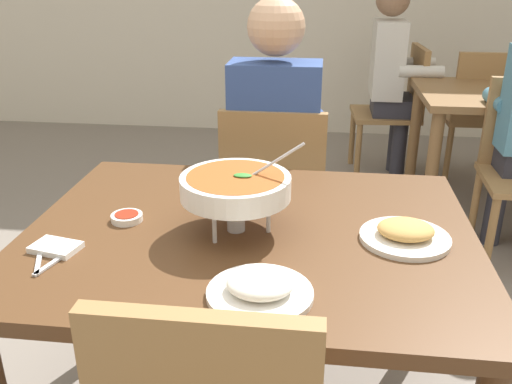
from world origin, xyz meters
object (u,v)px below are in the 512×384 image
object	(u,v)px
dining_table_main	(250,261)
diner_main	(275,140)
chair_diner_main	(274,195)
chair_bg_right	(399,104)
dining_table_far	(505,114)
appetizer_plate	(405,234)
patron_bg_right	(392,70)
curry_bowl	(236,187)
rice_plate	(260,289)
chair_bg_corner	(481,110)
sauce_dish	(127,217)

from	to	relation	value
dining_table_main	diner_main	world-z (taller)	diner_main
chair_diner_main	chair_bg_right	xyz separation A→B (m)	(0.71, 1.70, 0.00)
chair_diner_main	dining_table_far	world-z (taller)	chair_diner_main
appetizer_plate	patron_bg_right	xyz separation A→B (m)	(0.22, 2.46, -0.01)
chair_diner_main	appetizer_plate	size ratio (longest dim) A/B	3.75
curry_bowl	rice_plate	bearing A→B (deg)	-72.02
appetizer_plate	chair_bg_corner	distance (m)	2.54
dining_table_main	rice_plate	xyz separation A→B (m)	(0.07, -0.33, 0.12)
dining_table_far	chair_bg_corner	bearing A→B (deg)	90.91
appetizer_plate	chair_bg_right	world-z (taller)	chair_bg_right
patron_bg_right	chair_diner_main	bearing A→B (deg)	-111.00
dining_table_main	sauce_dish	world-z (taller)	sauce_dish
patron_bg_right	diner_main	bearing A→B (deg)	-111.38
sauce_dish	patron_bg_right	size ratio (longest dim) A/B	0.07
appetizer_plate	sauce_dish	distance (m)	0.78
chair_bg_right	patron_bg_right	xyz separation A→B (m)	(-0.07, -0.03, 0.24)
rice_plate	patron_bg_right	world-z (taller)	patron_bg_right
dining_table_far	chair_bg_right	world-z (taller)	chair_bg_right
diner_main	dining_table_far	world-z (taller)	diner_main
curry_bowl	chair_bg_corner	size ratio (longest dim) A/B	0.37
rice_plate	chair_bg_right	size ratio (longest dim) A/B	0.27
chair_bg_corner	dining_table_far	bearing A→B (deg)	-89.09
chair_diner_main	diner_main	distance (m)	0.24
dining_table_far	curry_bowl	bearing A→B (deg)	-123.67
appetizer_plate	chair_bg_corner	xyz separation A→B (m)	(0.81, 2.39, -0.25)
chair_bg_right	curry_bowl	bearing A→B (deg)	-106.80
dining_table_far	chair_bg_corner	size ratio (longest dim) A/B	1.11
sauce_dish	chair_bg_corner	size ratio (longest dim) A/B	0.10
diner_main	rice_plate	world-z (taller)	diner_main
dining_table_main	curry_bowl	xyz separation A→B (m)	(-0.04, -0.01, 0.23)
sauce_dish	dining_table_main	bearing A→B (deg)	-1.77
dining_table_main	patron_bg_right	xyz separation A→B (m)	(0.64, 2.45, 0.11)
diner_main	chair_bg_right	size ratio (longest dim) A/B	1.46
chair_diner_main	curry_bowl	xyz separation A→B (m)	(-0.04, -0.78, 0.36)
chair_diner_main	curry_bowl	world-z (taller)	curry_bowl
diner_main	dining_table_far	distance (m)	1.66
chair_diner_main	appetizer_plate	bearing A→B (deg)	-61.88
dining_table_main	curry_bowl	distance (m)	0.23
patron_bg_right	curry_bowl	bearing A→B (deg)	-105.44
appetizer_plate	sauce_dish	size ratio (longest dim) A/B	2.67
dining_table_main	chair_bg_corner	bearing A→B (deg)	62.56
appetizer_plate	sauce_dish	xyz separation A→B (m)	(-0.78, 0.03, -0.01)
dining_table_far	chair_bg_corner	distance (m)	0.48
chair_diner_main	chair_bg_right	distance (m)	1.85
chair_bg_right	patron_bg_right	world-z (taller)	patron_bg_right
chair_bg_corner	patron_bg_right	xyz separation A→B (m)	(-0.59, 0.07, 0.24)
diner_main	rice_plate	distance (m)	1.14
diner_main	patron_bg_right	distance (m)	1.76
chair_bg_corner	diner_main	bearing A→B (deg)	-128.17
chair_diner_main	chair_bg_corner	size ratio (longest dim) A/B	1.00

